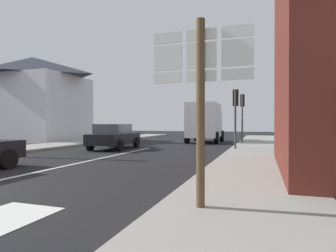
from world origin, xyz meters
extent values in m
plane|color=black|center=(0.00, 10.00, 0.00)|extent=(80.00, 80.00, 0.00)
cube|color=gray|center=(6.35, 8.00, 0.07)|extent=(2.93, 44.00, 0.14)
cube|color=gray|center=(-6.35, 8.00, 0.07)|extent=(2.93, 44.00, 0.14)
cube|color=silver|center=(0.00, 6.00, 0.01)|extent=(0.16, 12.00, 0.01)
cube|color=silver|center=(-12.60, 15.76, 2.77)|extent=(8.35, 6.10, 5.55)
pyramid|color=#2D333D|center=(-12.60, 15.76, 6.45)|extent=(8.76, 6.40, 1.79)
cube|color=silver|center=(-12.60, 19.41, 0.35)|extent=(5.01, 1.20, 0.70)
cylinder|color=black|center=(-1.38, 3.12, 0.32)|extent=(0.22, 0.64, 0.64)
cube|color=black|center=(-1.70, 10.81, 0.62)|extent=(2.15, 4.35, 0.60)
cube|color=#47515B|center=(-1.67, 10.56, 1.19)|extent=(1.75, 2.24, 0.55)
cylinder|color=black|center=(-2.70, 12.07, 0.32)|extent=(0.28, 0.66, 0.64)
cylinder|color=black|center=(-0.96, 12.24, 0.32)|extent=(0.28, 0.66, 0.64)
cylinder|color=black|center=(-2.44, 9.38, 0.32)|extent=(0.28, 0.66, 0.64)
cylinder|color=black|center=(-0.70, 9.55, 0.32)|extent=(0.28, 0.66, 0.64)
cube|color=silver|center=(2.29, 17.56, 1.75)|extent=(2.26, 3.73, 2.60)
cube|color=silver|center=(2.25, 20.06, 1.45)|extent=(2.11, 1.33, 2.00)
cube|color=#47515B|center=(2.25, 20.11, 2.25)|extent=(1.76, 0.13, 0.70)
cylinder|color=black|center=(1.15, 19.99, 0.45)|extent=(0.29, 0.90, 0.90)
cylinder|color=black|center=(3.35, 20.02, 0.45)|extent=(0.29, 0.90, 0.90)
cylinder|color=black|center=(1.21, 16.59, 0.45)|extent=(0.29, 0.90, 0.90)
cylinder|color=black|center=(3.41, 16.62, 0.45)|extent=(0.29, 0.90, 0.90)
cylinder|color=brown|center=(5.62, 0.49, 1.60)|extent=(0.14, 0.14, 3.20)
cube|color=white|center=(5.04, 0.54, 2.96)|extent=(0.50, 0.03, 0.18)
cube|color=black|center=(5.04, 0.56, 2.96)|extent=(0.43, 0.01, 0.13)
cube|color=white|center=(5.04, 0.54, 2.62)|extent=(0.50, 0.03, 0.42)
cube|color=black|center=(5.04, 0.56, 2.62)|extent=(0.43, 0.01, 0.32)
cube|color=white|center=(5.04, 0.54, 2.28)|extent=(0.50, 0.03, 0.18)
cube|color=black|center=(5.04, 0.56, 2.28)|extent=(0.43, 0.01, 0.13)
cube|color=white|center=(5.62, 0.54, 2.96)|extent=(0.50, 0.03, 0.18)
cube|color=black|center=(5.62, 0.56, 2.96)|extent=(0.43, 0.01, 0.13)
cube|color=white|center=(5.62, 0.54, 2.62)|extent=(0.50, 0.03, 0.42)
cube|color=black|center=(5.62, 0.56, 2.62)|extent=(0.43, 0.01, 0.32)
cube|color=white|center=(5.62, 0.54, 2.28)|extent=(0.50, 0.03, 0.18)
cube|color=black|center=(5.62, 0.56, 2.28)|extent=(0.43, 0.01, 0.13)
cube|color=white|center=(6.20, 0.54, 2.96)|extent=(0.50, 0.03, 0.18)
cube|color=black|center=(6.20, 0.56, 2.96)|extent=(0.43, 0.01, 0.13)
cube|color=white|center=(6.20, 0.54, 2.62)|extent=(0.50, 0.03, 0.42)
cube|color=black|center=(6.20, 0.56, 2.62)|extent=(0.43, 0.01, 0.32)
cube|color=white|center=(6.20, 0.54, 2.28)|extent=(0.50, 0.03, 0.18)
cube|color=black|center=(6.20, 0.56, 2.28)|extent=(0.43, 0.01, 0.13)
cylinder|color=#47474C|center=(5.18, 17.35, 1.83)|extent=(0.12, 0.12, 3.66)
cube|color=black|center=(5.18, 17.55, 3.21)|extent=(0.30, 0.28, 0.90)
sphere|color=#360303|center=(5.18, 17.69, 3.48)|extent=(0.18, 0.18, 0.18)
sphere|color=#3C2303|center=(5.18, 17.69, 3.20)|extent=(0.18, 0.18, 0.18)
sphere|color=#0CA526|center=(5.18, 17.69, 2.92)|extent=(0.18, 0.18, 0.18)
cylinder|color=#47474C|center=(5.18, 11.69, 1.68)|extent=(0.12, 0.12, 3.37)
cube|color=black|center=(5.18, 11.89, 2.92)|extent=(0.30, 0.28, 0.90)
sphere|color=#360303|center=(5.18, 12.03, 3.19)|extent=(0.18, 0.18, 0.18)
sphere|color=#3C2303|center=(5.18, 12.03, 2.91)|extent=(0.18, 0.18, 0.18)
sphere|color=#0CA526|center=(5.18, 12.03, 2.63)|extent=(0.18, 0.18, 0.18)
camera|label=1|loc=(6.57, -4.04, 1.50)|focal=30.23mm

